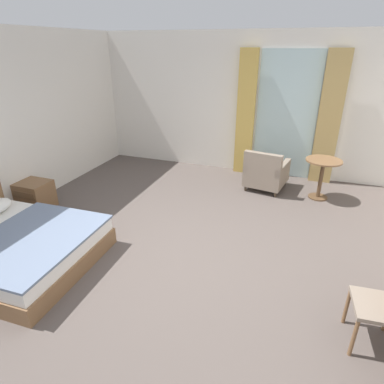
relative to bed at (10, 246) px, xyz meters
The scene contains 9 objects.
ground 2.21m from the bed, 23.94° to the left, with size 6.85×7.67×0.10m, color #564C47.
wall_back 5.04m from the bed, 65.85° to the left, with size 6.45×0.12×2.88m, color silver.
balcony_glass_door 5.38m from the bed, 56.14° to the left, with size 1.18×0.02×2.53m, color silver.
curtain_panel_left 4.90m from the bed, 63.56° to the left, with size 0.37×0.10×2.55m, color tan.
curtain_panel_right 5.79m from the bed, 48.79° to the left, with size 0.42×0.10×2.55m, color tan.
bed is the anchor object (origin of this frame).
nightstand 1.57m from the bed, 122.62° to the left, with size 0.51×0.47×0.48m.
armchair_by_window 4.47m from the bed, 51.99° to the left, with size 0.83×0.89×0.80m.
round_cafe_table 5.08m from the bed, 42.44° to the left, with size 0.62×0.62×0.74m.
Camera 1 is at (1.40, -3.39, 2.59)m, focal length 30.35 mm.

